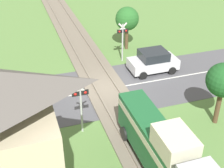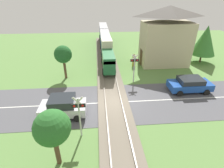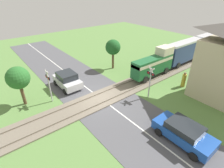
% 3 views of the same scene
% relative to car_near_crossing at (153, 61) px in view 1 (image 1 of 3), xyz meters
% --- Properties ---
extents(ground_plane, '(60.00, 60.00, 0.00)m').
position_rel_car_near_crossing_xyz_m(ground_plane, '(4.18, 1.44, -0.86)').
color(ground_plane, '#5B8442').
extents(road_surface, '(48.00, 6.40, 0.02)m').
position_rel_car_near_crossing_xyz_m(road_surface, '(4.18, 1.44, -0.85)').
color(road_surface, '#515156').
rests_on(road_surface, ground_plane).
extents(track_bed, '(2.80, 48.00, 0.24)m').
position_rel_car_near_crossing_xyz_m(track_bed, '(4.18, 1.44, -0.79)').
color(track_bed, '#756B5B').
rests_on(track_bed, ground_plane).
extents(car_near_crossing, '(3.62, 2.02, 1.67)m').
position_rel_car_near_crossing_xyz_m(car_near_crossing, '(0.00, 0.00, 0.00)').
color(car_near_crossing, silver).
rests_on(car_near_crossing, ground_plane).
extents(crossing_signal_west_approach, '(0.90, 0.18, 3.22)m').
position_rel_car_near_crossing_xyz_m(crossing_signal_west_approach, '(1.58, -2.41, 1.20)').
color(crossing_signal_west_approach, '#B7B7B7').
rests_on(crossing_signal_west_approach, ground_plane).
extents(crossing_signal_east_approach, '(0.90, 0.18, 3.22)m').
position_rel_car_near_crossing_xyz_m(crossing_signal_east_approach, '(6.77, 5.29, 1.20)').
color(crossing_signal_east_approach, '#B7B7B7').
rests_on(crossing_signal_east_approach, ground_plane).
extents(tree_roadside_hedge, '(1.92, 1.92, 3.82)m').
position_rel_car_near_crossing_xyz_m(tree_roadside_hedge, '(-0.84, 6.94, 1.97)').
color(tree_roadside_hedge, brown).
rests_on(tree_roadside_hedge, ground_plane).
extents(tree_beyond_track, '(1.98, 1.98, 3.71)m').
position_rel_car_near_crossing_xyz_m(tree_beyond_track, '(0.41, -4.53, 1.83)').
color(tree_beyond_track, brown).
rests_on(tree_beyond_track, ground_plane).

